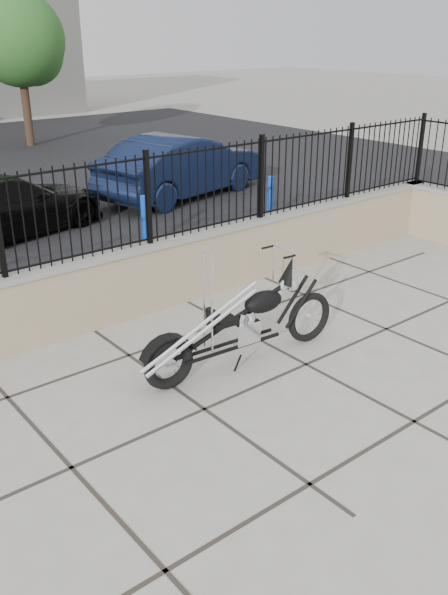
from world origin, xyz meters
name	(u,v)px	position (x,y,z in m)	size (l,w,h in m)	color
ground_plane	(204,409)	(0.00, 0.00, 0.00)	(90.00, 90.00, 0.00)	#99968E
retaining_wall	(86,294)	(0.00, 2.50, 0.48)	(14.00, 0.36, 0.96)	gray
iron_fence	(79,212)	(0.00, 2.50, 1.56)	(14.00, 0.08, 1.20)	black
chopper_motorcycle	(241,306)	(0.91, 0.50, 0.75)	(2.50, 0.44, 1.50)	black
car_black	(4,206)	(0.70, 7.08, 0.58)	(1.63, 4.00, 1.16)	black
car_blue	(182,166)	(5.07, 7.47, 0.72)	(1.51, 4.34, 1.43)	#0F1938
bollard_b	(145,223)	(2.33, 4.79, 0.48)	(0.11, 0.11, 0.96)	#0B15A5
bollard_c	(270,200)	(5.10, 4.53, 0.48)	(0.12, 0.12, 0.96)	#0E28D9
tree_right	(18,35)	(5.16, 16.41, 3.44)	(2.92, 2.92, 4.92)	#382619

